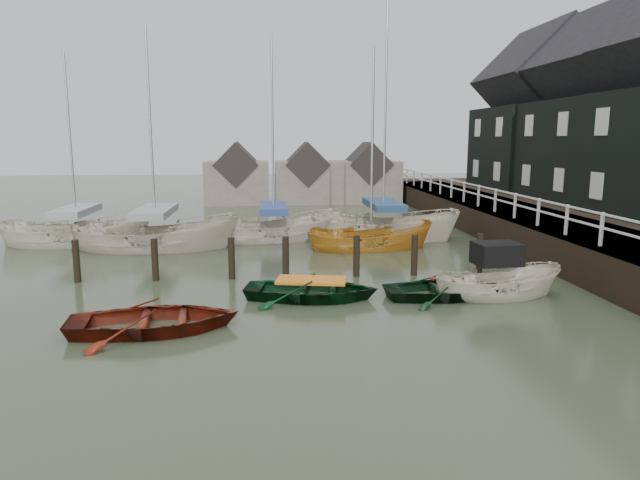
{
  "coord_description": "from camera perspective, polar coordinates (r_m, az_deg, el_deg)",
  "views": [
    {
      "loc": [
        -1.71,
        -15.73,
        4.63
      ],
      "look_at": [
        -0.11,
        2.3,
        1.4
      ],
      "focal_mm": 32.0,
      "sensor_mm": 36.0,
      "label": 1
    }
  ],
  "objects": [
    {
      "name": "sailboat_a",
      "position": [
        25.23,
        -16.02,
        -0.72
      ],
      "size": [
        7.0,
        2.7,
        10.37
      ],
      "rotation": [
        0.0,
        0.0,
        1.56
      ],
      "color": "beige",
      "rests_on": "ground"
    },
    {
      "name": "mooring_pilings",
      "position": [
        19.19,
        -3.19,
        -2.33
      ],
      "size": [
        13.72,
        0.22,
        1.8
      ],
      "color": "black",
      "rests_on": "ground"
    },
    {
      "name": "far_sheds",
      "position": [
        41.9,
        -1.6,
        6.33
      ],
      "size": [
        14.0,
        4.08,
        4.39
      ],
      "color": "#665B51",
      "rests_on": "ground"
    },
    {
      "name": "motorboat",
      "position": [
        17.76,
        17.3,
        -5.09
      ],
      "size": [
        4.04,
        1.82,
        2.35
      ],
      "rotation": [
        0.0,
        0.0,
        1.66
      ],
      "color": "beige",
      "rests_on": "ground"
    },
    {
      "name": "land_strip",
      "position": [
        31.03,
        27.58,
        0.38
      ],
      "size": [
        14.0,
        38.0,
        1.5
      ],
      "primitive_type": "cube",
      "color": "black",
      "rests_on": "ground"
    },
    {
      "name": "rowboat_red",
      "position": [
        14.66,
        -16.15,
        -8.71
      ],
      "size": [
        4.37,
        3.35,
        0.84
      ],
      "primitive_type": "imported",
      "rotation": [
        0.0,
        0.0,
        1.68
      ],
      "color": "#5F190D",
      "rests_on": "ground"
    },
    {
      "name": "pier",
      "position": [
        28.33,
        18.24,
        1.66
      ],
      "size": [
        3.04,
        32.0,
        2.7
      ],
      "color": "black",
      "rests_on": "ground"
    },
    {
      "name": "sailboat_d",
      "position": [
        27.0,
        6.31,
        0.31
      ],
      "size": [
        7.46,
        4.86,
        11.9
      ],
      "rotation": [
        0.0,
        0.0,
        1.22
      ],
      "color": "beige",
      "rests_on": "ground"
    },
    {
      "name": "rowboat_green",
      "position": [
        16.81,
        -0.86,
        -5.87
      ],
      "size": [
        4.31,
        3.42,
        0.8
      ],
      "primitive_type": "imported",
      "rotation": [
        0.0,
        0.0,
        1.39
      ],
      "color": "black",
      "rests_on": "ground"
    },
    {
      "name": "sailboat_e",
      "position": [
        27.49,
        -23.04,
        -0.27
      ],
      "size": [
        6.6,
        2.76,
        9.44
      ],
      "rotation": [
        0.0,
        0.0,
        1.62
      ],
      "color": "beige",
      "rests_on": "ground"
    },
    {
      "name": "ground",
      "position": [
        16.48,
        1.09,
        -6.19
      ],
      "size": [
        120.0,
        120.0,
        0.0
      ],
      "primitive_type": "plane",
      "color": "#2D3723",
      "rests_on": "ground"
    },
    {
      "name": "sailboat_c",
      "position": [
        24.48,
        5.09,
        -0.79
      ],
      "size": [
        5.68,
        2.67,
        9.41
      ],
      "rotation": [
        0.0,
        0.0,
        1.68
      ],
      "color": "#B47621",
      "rests_on": "ground"
    },
    {
      "name": "rowboat_dkgreen",
      "position": [
        17.38,
        12.55,
        -5.58
      ],
      "size": [
        3.83,
        2.85,
        0.76
      ],
      "primitive_type": "imported",
      "rotation": [
        0.0,
        0.0,
        1.63
      ],
      "color": "black",
      "rests_on": "ground"
    },
    {
      "name": "sailboat_b",
      "position": [
        26.55,
        -4.62,
        0.18
      ],
      "size": [
        6.64,
        3.42,
        10.52
      ],
      "rotation": [
        0.0,
        0.0,
        1.74
      ],
      "color": "beige",
      "rests_on": "ground"
    }
  ]
}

